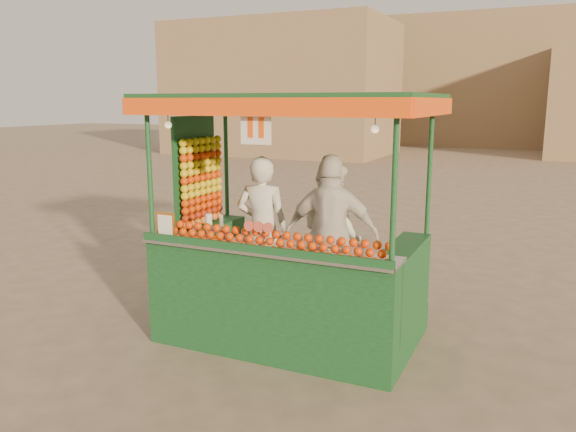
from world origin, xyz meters
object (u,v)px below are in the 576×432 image
at_px(vendor_left, 262,228).
at_px(vendor_middle, 331,233).
at_px(vendor_right, 332,235).
at_px(juice_cart, 282,263).

distance_m(vendor_left, vendor_middle, 0.76).
distance_m(vendor_left, vendor_right, 0.85).
height_order(vendor_left, vendor_middle, vendor_left).
distance_m(juice_cart, vendor_left, 0.56).
bearing_deg(vendor_left, vendor_right, 163.80).
xyz_separation_m(juice_cart, vendor_left, (-0.38, 0.31, 0.27)).
height_order(juice_cart, vendor_right, juice_cart).
bearing_deg(juice_cart, vendor_left, 140.90).
bearing_deg(vendor_left, vendor_middle, -178.38).
height_order(juice_cart, vendor_left, juice_cart).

